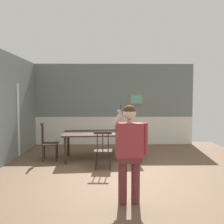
% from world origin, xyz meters
% --- Properties ---
extents(ground_plane, '(7.49, 7.49, 0.00)m').
position_xyz_m(ground_plane, '(0.00, 0.00, 0.00)').
color(ground_plane, brown).
extents(room_back_partition, '(5.71, 0.17, 2.89)m').
position_xyz_m(room_back_partition, '(0.00, 3.41, 1.39)').
color(room_back_partition, slate).
rests_on(room_back_partition, ground_plane).
extents(dining_table, '(2.17, 1.24, 0.74)m').
position_xyz_m(dining_table, '(-0.38, 1.38, 0.67)').
color(dining_table, '#38281E').
rests_on(dining_table, ground_plane).
extents(chair_near_window, '(0.43, 0.43, 0.92)m').
position_xyz_m(chair_near_window, '(-0.31, 0.46, 0.45)').
color(chair_near_window, '#2D2319').
rests_on(chair_near_window, ground_plane).
extents(chair_by_doorway, '(0.48, 0.48, 1.04)m').
position_xyz_m(chair_by_doorway, '(-1.82, 1.27, 0.48)').
color(chair_by_doorway, '#2D2319').
rests_on(chair_by_doorway, ground_plane).
extents(person_figure, '(0.58, 0.26, 1.60)m').
position_xyz_m(person_figure, '(0.15, -1.39, 0.91)').
color(person_figure, brown).
rests_on(person_figure, ground_plane).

